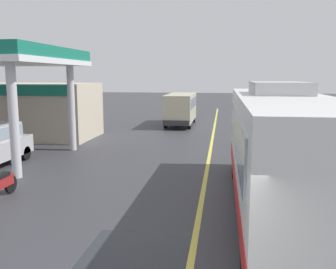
% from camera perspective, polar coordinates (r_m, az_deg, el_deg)
% --- Properties ---
extents(ground, '(120.00, 120.00, 0.00)m').
position_cam_1_polar(ground, '(24.42, 6.93, -0.13)').
color(ground, '#38383D').
extents(lane_divider_stripe, '(0.16, 50.00, 0.01)m').
position_cam_1_polar(lane_divider_stripe, '(19.50, 6.53, -2.44)').
color(lane_divider_stripe, '#D8CC4C').
rests_on(lane_divider_stripe, ground).
extents(coach_bus_main, '(2.60, 11.04, 3.69)m').
position_cam_1_polar(coach_bus_main, '(10.98, 16.99, -2.65)').
color(coach_bus_main, white).
rests_on(coach_bus_main, ground).
extents(gas_station_roadside, '(9.10, 11.95, 5.10)m').
position_cam_1_polar(gas_station_roadside, '(22.80, -21.82, 5.28)').
color(gas_station_roadside, '#147259').
rests_on(gas_station_roadside, ground).
extents(minibus_opposing_lane, '(2.04, 6.13, 2.44)m').
position_cam_1_polar(minibus_opposing_lane, '(29.13, 1.96, 4.33)').
color(minibus_opposing_lane, '#BFB799').
rests_on(minibus_opposing_lane, ground).
extents(motorcycle_parked_forecourt, '(0.55, 1.80, 0.92)m').
position_cam_1_polar(motorcycle_parked_forecourt, '(12.99, -24.45, -7.08)').
color(motorcycle_parked_forecourt, black).
rests_on(motorcycle_parked_forecourt, ground).
extents(pedestrian_near_pump, '(0.55, 0.22, 1.66)m').
position_cam_1_polar(pedestrian_near_pump, '(17.47, -22.96, -1.36)').
color(pedestrian_near_pump, '#33333F').
rests_on(pedestrian_near_pump, ground).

